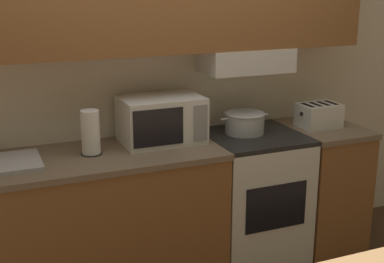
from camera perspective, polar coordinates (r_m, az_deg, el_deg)
ground_plane at (r=4.00m, az=-3.90°, el=-12.63°), size 16.00×16.00×0.00m
wall_back at (r=3.48m, az=-3.78°, el=9.49°), size 5.20×0.38×2.55m
lower_counter_main at (r=3.40m, az=-11.35°, el=-9.82°), size 1.70×0.66×0.90m
lower_counter_right_stub at (r=4.05m, az=13.45°, el=-5.60°), size 0.48×0.66×0.90m
stove_range at (r=3.77m, az=6.44°, el=-6.93°), size 0.63×0.63×0.90m
cooking_pot at (r=3.63m, az=5.65°, el=1.00°), size 0.35×0.28×0.14m
microwave at (r=3.41m, az=-3.32°, el=1.32°), size 0.51×0.37×0.29m
toaster at (r=3.87m, az=13.37°, el=1.71°), size 0.29×0.21×0.17m
paper_towel_roll at (r=3.21m, az=-10.77°, el=-0.12°), size 0.13×0.13×0.27m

